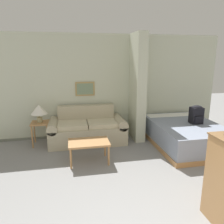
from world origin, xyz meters
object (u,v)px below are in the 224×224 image
at_px(bed, 185,134).
at_px(backpack, 196,114).
at_px(coffee_table, 89,144).
at_px(couch, 87,129).
at_px(table_lamp, 39,110).

relative_size(bed, backpack, 4.85).
bearing_deg(coffee_table, bed, 11.04).
xyz_separation_m(couch, coffee_table, (-0.06, -1.08, 0.06)).
height_order(couch, bed, couch).
bearing_deg(table_lamp, couch, -1.69).
bearing_deg(coffee_table, backpack, 8.89).
height_order(coffee_table, backpack, backpack).
bearing_deg(couch, coffee_table, -93.10).
xyz_separation_m(coffee_table, table_lamp, (-1.04, 1.11, 0.47)).
height_order(bed, backpack, backpack).
xyz_separation_m(bed, backpack, (0.22, -0.05, 0.48)).
bearing_deg(bed, coffee_table, -168.96).
bearing_deg(coffee_table, table_lamp, 132.97).
height_order(couch, backpack, backpack).
distance_m(couch, backpack, 2.59).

